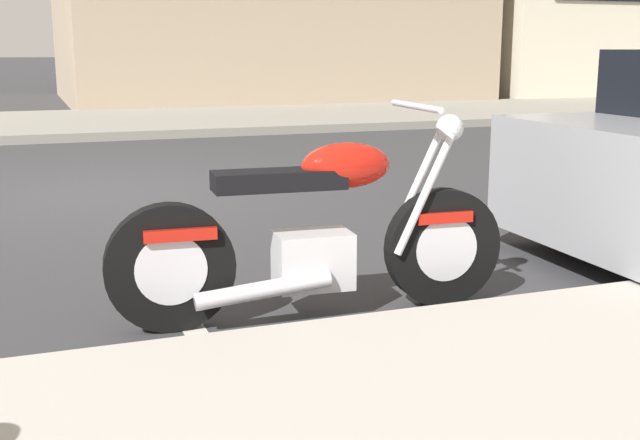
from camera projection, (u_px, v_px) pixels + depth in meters
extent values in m
plane|color=#333335|center=(107.00, 192.00, 7.97)|extent=(260.00, 260.00, 0.00)
cube|color=gray|center=(606.00, 107.00, 18.55)|extent=(120.00, 5.00, 0.14)
cube|color=silver|center=(184.00, 314.00, 4.31)|extent=(0.12, 2.20, 0.01)
cylinder|color=black|center=(442.00, 247.00, 4.43)|extent=(0.66, 0.16, 0.66)
cylinder|color=silver|center=(442.00, 247.00, 4.43)|extent=(0.37, 0.15, 0.36)
cylinder|color=black|center=(170.00, 267.00, 4.02)|extent=(0.66, 0.16, 0.66)
cylinder|color=silver|center=(170.00, 267.00, 4.02)|extent=(0.37, 0.15, 0.36)
cube|color=silver|center=(313.00, 260.00, 4.23)|extent=(0.42, 0.29, 0.30)
cube|color=black|center=(279.00, 180.00, 4.09)|extent=(0.69, 0.27, 0.10)
ellipsoid|color=#B7190F|center=(346.00, 165.00, 4.17)|extent=(0.50, 0.27, 0.24)
cube|color=#B7190F|center=(179.00, 232.00, 3.99)|extent=(0.37, 0.20, 0.06)
cube|color=#B7190F|center=(440.00, 215.00, 4.39)|extent=(0.33, 0.18, 0.06)
cylinder|color=silver|center=(414.00, 190.00, 4.39)|extent=(0.34, 0.07, 0.65)
cylinder|color=silver|center=(425.00, 195.00, 4.26)|extent=(0.34, 0.07, 0.65)
cylinder|color=silver|center=(416.00, 106.00, 4.22)|extent=(0.08, 0.62, 0.04)
sphere|color=silver|center=(450.00, 128.00, 4.30)|extent=(0.15, 0.15, 0.15)
cylinder|color=silver|center=(263.00, 290.00, 4.03)|extent=(0.71, 0.14, 0.16)
cylinder|color=black|center=(585.00, 198.00, 5.98)|extent=(0.63, 0.24, 0.62)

